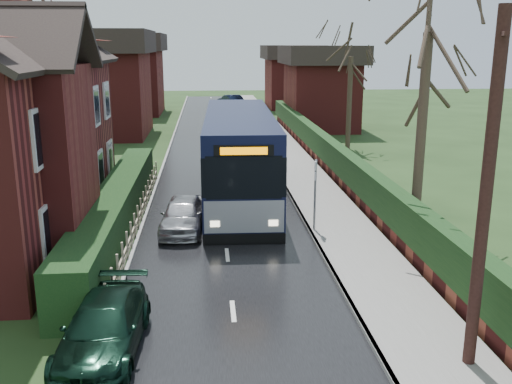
{
  "coord_description": "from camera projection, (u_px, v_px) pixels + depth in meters",
  "views": [
    {
      "loc": [
        -0.55,
        -15.24,
        6.58
      ],
      "look_at": [
        1.03,
        3.13,
        1.8
      ],
      "focal_mm": 40.0,
      "sensor_mm": 36.0,
      "label": 1
    }
  ],
  "objects": [
    {
      "name": "ground",
      "position": [
        230.0,
        280.0,
        16.4
      ],
      "size": [
        140.0,
        140.0,
        0.0
      ],
      "primitive_type": "plane",
      "color": "#2B471E",
      "rests_on": "ground"
    },
    {
      "name": "road",
      "position": [
        221.0,
        193.0,
        26.04
      ],
      "size": [
        6.0,
        100.0,
        0.02
      ],
      "primitive_type": "cube",
      "color": "black",
      "rests_on": "ground"
    },
    {
      "name": "pavement",
      "position": [
        313.0,
        190.0,
        26.38
      ],
      "size": [
        2.5,
        100.0,
        0.14
      ],
      "primitive_type": "cube",
      "color": "slate",
      "rests_on": "ground"
    },
    {
      "name": "kerb_right",
      "position": [
        287.0,
        190.0,
        26.28
      ],
      "size": [
        0.12,
        100.0,
        0.14
      ],
      "primitive_type": "cube",
      "color": "gray",
      "rests_on": "ground"
    },
    {
      "name": "kerb_left",
      "position": [
        153.0,
        193.0,
        25.78
      ],
      "size": [
        0.12,
        100.0,
        0.1
      ],
      "primitive_type": "cube",
      "color": "gray",
      "rests_on": "ground"
    },
    {
      "name": "front_hedge",
      "position": [
        117.0,
        209.0,
        20.7
      ],
      "size": [
        1.2,
        16.0,
        1.6
      ],
      "primitive_type": "cube",
      "color": "black",
      "rests_on": "ground"
    },
    {
      "name": "picket_fence",
      "position": [
        138.0,
        217.0,
        20.85
      ],
      "size": [
        0.1,
        16.0,
        0.9
      ],
      "primitive_type": null,
      "color": "tan",
      "rests_on": "ground"
    },
    {
      "name": "right_wall_hedge",
      "position": [
        346.0,
        169.0,
        26.27
      ],
      "size": [
        0.6,
        50.0,
        1.8
      ],
      "color": "maroon",
      "rests_on": "ground"
    },
    {
      "name": "bus",
      "position": [
        239.0,
        157.0,
        24.69
      ],
      "size": [
        3.19,
        12.41,
        3.75
      ],
      "rotation": [
        0.0,
        0.0,
        -0.03
      ],
      "color": "black",
      "rests_on": "ground"
    },
    {
      "name": "car_silver",
      "position": [
        183.0,
        215.0,
        20.58
      ],
      "size": [
        1.74,
        3.77,
        1.25
      ],
      "primitive_type": "imported",
      "rotation": [
        0.0,
        0.0,
        -0.07
      ],
      "color": "#BAB9BE",
      "rests_on": "ground"
    },
    {
      "name": "car_green",
      "position": [
        104.0,
        328.0,
        12.44
      ],
      "size": [
        1.85,
        4.11,
        1.17
      ],
      "primitive_type": "imported",
      "rotation": [
        0.0,
        0.0,
        -0.05
      ],
      "color": "black",
      "rests_on": "ground"
    },
    {
      "name": "car_distant",
      "position": [
        231.0,
        101.0,
        60.41
      ],
      "size": [
        2.9,
        4.64,
        1.44
      ],
      "primitive_type": "imported",
      "rotation": [
        0.0,
        0.0,
        3.48
      ],
      "color": "black",
      "rests_on": "ground"
    },
    {
      "name": "bus_stop_sign",
      "position": [
        315.0,
        185.0,
        20.07
      ],
      "size": [
        0.17,
        0.4,
        2.7
      ],
      "rotation": [
        0.0,
        0.0,
        -0.28
      ],
      "color": "slate",
      "rests_on": "ground"
    },
    {
      "name": "telegraph_pole",
      "position": [
        485.0,
        198.0,
        11.05
      ],
      "size": [
        0.39,
        0.91,
        7.29
      ],
      "rotation": [
        0.0,
        0.0,
        -0.34
      ],
      "color": "black",
      "rests_on": "ground"
    },
    {
      "name": "tree_right_near",
      "position": [
        430.0,
        17.0,
        17.86
      ],
      "size": [
        4.6,
        4.6,
        9.94
      ],
      "color": "#3C2E23",
      "rests_on": "ground"
    },
    {
      "name": "tree_right_far",
      "position": [
        351.0,
        50.0,
        35.4
      ],
      "size": [
        4.33,
        4.33,
        8.37
      ],
      "color": "#36291F",
      "rests_on": "ground"
    },
    {
      "name": "tree_house_side",
      "position": [
        40.0,
        7.0,
        27.87
      ],
      "size": [
        4.93,
        4.93,
        11.19
      ],
      "color": "#372920",
      "rests_on": "ground"
    }
  ]
}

